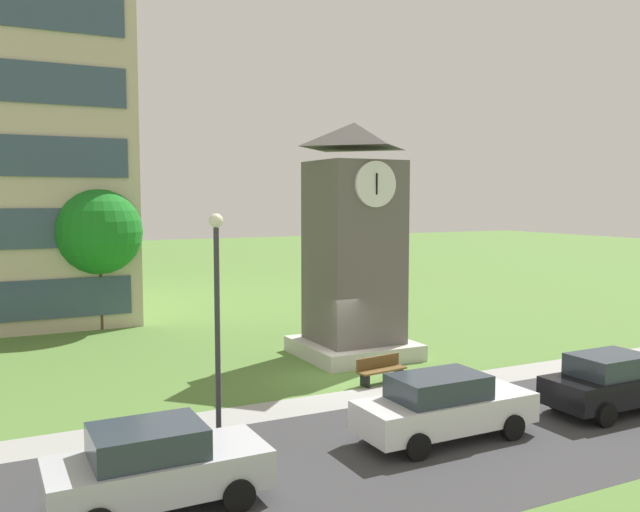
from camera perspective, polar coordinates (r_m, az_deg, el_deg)
The scene contains 10 objects.
ground_plane at distance 23.34m, azimuth 1.93°, elevation -10.30°, with size 160.00×160.00×0.00m, color #567F38.
street_asphalt at distance 18.05m, azimuth 12.47°, elevation -15.02°, with size 120.00×7.20×0.01m, color #38383A.
kerb_strip at distance 21.46m, azimuth 4.88°, elevation -11.67°, with size 120.00×1.60×0.01m, color #9E9E99.
clock_tower at distance 25.83m, azimuth 2.91°, elevation 0.14°, with size 4.12×4.12×9.01m.
park_bench at distance 22.62m, azimuth 5.20°, elevation -9.61°, with size 1.85×0.72×0.88m.
street_lamp at distance 17.10m, azimuth -8.77°, elevation -3.70°, with size 0.36×0.36×5.75m.
tree_streetside at distance 32.79m, azimuth -18.33°, elevation 1.94°, with size 3.98×3.98×6.58m.
parked_car_silver at distance 14.20m, azimuth -13.79°, elevation -16.97°, with size 4.31×2.03×1.69m.
parked_car_white at distance 17.70m, azimuth 10.51°, elevation -12.46°, with size 4.75×1.94×1.69m.
parked_car_black at distance 21.30m, azimuth 23.68°, elevation -9.82°, with size 4.30×1.93×1.69m.
Camera 1 is at (-10.80, -19.77, 6.12)m, focal length 37.54 mm.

